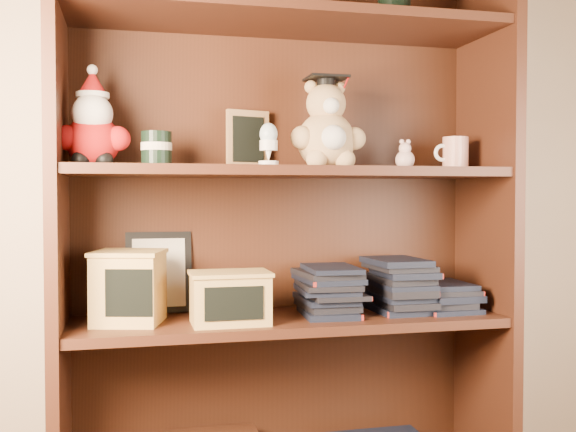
# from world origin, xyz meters

# --- Properties ---
(bookcase) EXTENTS (1.20, 0.35, 1.60)m
(bookcase) POSITION_xyz_m (0.13, 1.36, 0.78)
(bookcase) COLOR #3F1E12
(bookcase) RESTS_ON ground
(shelf_lower) EXTENTS (1.14, 0.33, 0.02)m
(shelf_lower) POSITION_xyz_m (0.14, 1.30, 0.54)
(shelf_lower) COLOR #3F1E12
(shelf_lower) RESTS_ON ground
(shelf_upper) EXTENTS (1.14, 0.33, 0.02)m
(shelf_upper) POSITION_xyz_m (0.14, 1.30, 0.94)
(shelf_upper) COLOR #3F1E12
(shelf_upper) RESTS_ON ground
(santa_plush) EXTENTS (0.18, 0.13, 0.26)m
(santa_plush) POSITION_xyz_m (-0.36, 1.30, 1.04)
(santa_plush) COLOR #A50F0F
(santa_plush) RESTS_ON shelf_upper
(teachers_tin) EXTENTS (0.08, 0.08, 0.09)m
(teachers_tin) POSITION_xyz_m (-0.21, 1.30, 0.99)
(teachers_tin) COLOR black
(teachers_tin) RESTS_ON shelf_upper
(chalkboard_plaque) EXTENTS (0.13, 0.09, 0.16)m
(chalkboard_plaque) POSITION_xyz_m (0.05, 1.42, 1.03)
(chalkboard_plaque) COLOR #9E7547
(chalkboard_plaque) RESTS_ON shelf_upper
(egg_cup) EXTENTS (0.05, 0.05, 0.11)m
(egg_cup) POSITION_xyz_m (0.07, 1.23, 1.01)
(egg_cup) COLOR white
(egg_cup) RESTS_ON shelf_upper
(grad_teddy_bear) EXTENTS (0.21, 0.18, 0.25)m
(grad_teddy_bear) POSITION_xyz_m (0.24, 1.30, 1.05)
(grad_teddy_bear) COLOR tan
(grad_teddy_bear) RESTS_ON shelf_upper
(pink_figurine) EXTENTS (0.05, 0.05, 0.08)m
(pink_figurine) POSITION_xyz_m (0.47, 1.30, 0.98)
(pink_figurine) COLOR beige
(pink_figurine) RESTS_ON shelf_upper
(teacher_mug) EXTENTS (0.10, 0.07, 0.09)m
(teacher_mug) POSITION_xyz_m (0.62, 1.30, 1.00)
(teacher_mug) COLOR silver
(teacher_mug) RESTS_ON shelf_upper
(certificate_frame) EXTENTS (0.18, 0.05, 0.22)m
(certificate_frame) POSITION_xyz_m (-0.20, 1.44, 0.66)
(certificate_frame) COLOR black
(certificate_frame) RESTS_ON shelf_lower
(treats_box) EXTENTS (0.21, 0.21, 0.18)m
(treats_box) POSITION_xyz_m (-0.28, 1.30, 0.64)
(treats_box) COLOR tan
(treats_box) RESTS_ON shelf_lower
(pencils_box) EXTENTS (0.20, 0.14, 0.13)m
(pencils_box) POSITION_xyz_m (-0.03, 1.24, 0.62)
(pencils_box) COLOR tan
(pencils_box) RESTS_ON shelf_lower
(book_stack_left) EXTENTS (0.14, 0.20, 0.14)m
(book_stack_left) POSITION_xyz_m (0.25, 1.30, 0.62)
(book_stack_left) COLOR black
(book_stack_left) RESTS_ON shelf_lower
(book_stack_mid) EXTENTS (0.14, 0.20, 0.14)m
(book_stack_mid) POSITION_xyz_m (0.46, 1.30, 0.62)
(book_stack_mid) COLOR black
(book_stack_mid) RESTS_ON shelf_lower
(book_stack_right) EXTENTS (0.14, 0.20, 0.08)m
(book_stack_right) POSITION_xyz_m (0.60, 1.30, 0.59)
(book_stack_right) COLOR black
(book_stack_right) RESTS_ON shelf_lower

